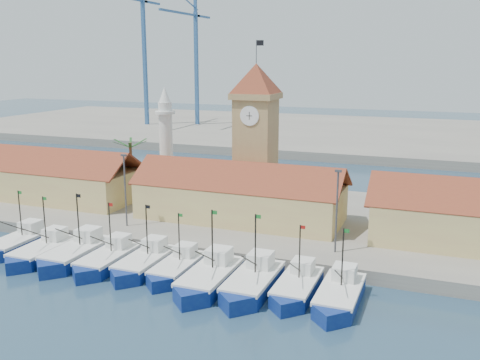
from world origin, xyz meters
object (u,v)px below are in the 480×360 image
at_px(boat_0, 17,244).
at_px(clock_tower, 256,133).
at_px(minaret, 166,141).
at_px(boat_5, 176,269).

height_order(boat_0, clock_tower, clock_tower).
bearing_deg(clock_tower, boat_0, -133.41).
bearing_deg(minaret, boat_5, -59.77).
bearing_deg(boat_0, clock_tower, 46.59).
xyz_separation_m(boat_5, minaret, (-14.40, 24.72, 9.02)).
distance_m(clock_tower, minaret, 15.30).
distance_m(boat_5, clock_tower, 25.36).
bearing_deg(boat_0, boat_5, -0.31).
height_order(boat_0, minaret, minaret).
xyz_separation_m(clock_tower, minaret, (-15.00, 2.00, -2.23)).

